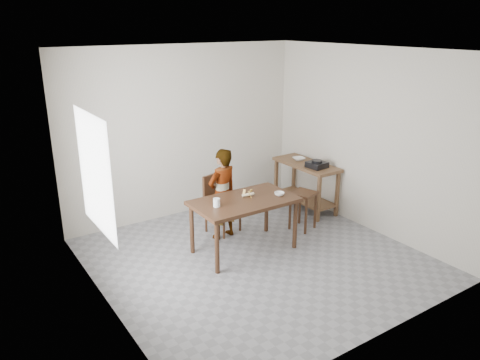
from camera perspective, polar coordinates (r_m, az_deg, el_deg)
floor at (r=6.37m, az=2.03°, el=-9.70°), size 4.00×4.00×0.04m
ceiling at (r=5.60m, az=2.36°, el=15.74°), size 4.00×4.00×0.04m
wall_back at (r=7.51m, az=-6.91°, el=5.86°), size 4.00×0.04×2.70m
wall_front at (r=4.46m, az=17.58°, el=-4.10°), size 4.00×0.04×2.70m
wall_left at (r=4.99m, az=-17.00°, el=-1.60°), size 0.04×4.00×2.70m
wall_right at (r=7.17m, az=15.43°, el=4.69°), size 0.04×4.00×2.70m
window_pane at (r=5.14m, az=-17.30°, el=0.73°), size 0.02×1.10×1.30m
dining_table at (r=6.41m, az=0.50°, el=-5.53°), size 1.40×0.80×0.75m
prep_counter at (r=7.91m, az=7.98°, el=-0.71°), size 0.50×1.20×0.80m
child at (r=6.70m, az=-2.16°, el=-1.72°), size 0.54×0.40×1.34m
dining_chair at (r=6.96m, az=-2.09°, el=-2.96°), size 0.52×0.52×0.87m
stool at (r=7.16m, az=7.66°, el=-3.70°), size 0.42×0.42×0.59m
glass_tumbler at (r=6.03m, az=-2.87°, el=-2.76°), size 0.12×0.12×0.11m
small_bowl at (r=6.43m, az=4.81°, el=-1.69°), size 0.16×0.16×0.04m
banana at (r=6.37m, az=0.99°, el=-1.74°), size 0.22×0.18×0.07m
serving_bowl at (r=7.91m, az=7.18°, el=2.57°), size 0.23×0.23×0.05m
gas_burner at (r=7.55m, az=9.35°, el=1.85°), size 0.30×0.30×0.09m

